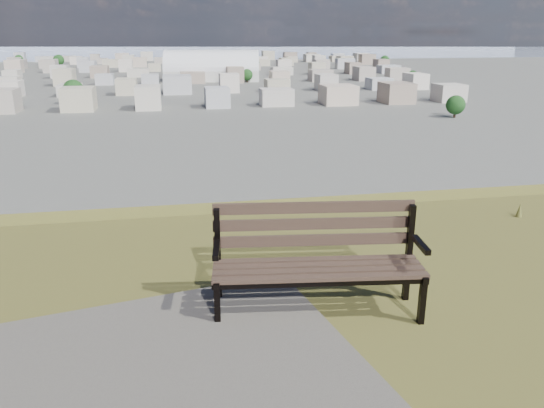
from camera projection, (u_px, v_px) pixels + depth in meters
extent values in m
cube|color=#423326|center=(321.00, 278.00, 4.01)|extent=(1.65, 0.27, 0.03)
cube|color=#423326|center=(319.00, 272.00, 4.11)|extent=(1.65, 0.27, 0.03)
cube|color=#423326|center=(317.00, 266.00, 4.22)|extent=(1.65, 0.27, 0.03)
cube|color=#423326|center=(315.00, 260.00, 4.32)|extent=(1.65, 0.27, 0.03)
cube|color=#423326|center=(314.00, 240.00, 4.35)|extent=(1.65, 0.23, 0.09)
cube|color=#423326|center=(314.00, 224.00, 4.33)|extent=(1.65, 0.23, 0.09)
cube|color=#423326|center=(314.00, 207.00, 4.31)|extent=(1.65, 0.23, 0.09)
cube|color=black|center=(217.00, 306.00, 4.00)|extent=(0.05, 0.06, 0.40)
cube|color=black|center=(218.00, 258.00, 4.31)|extent=(0.05, 0.06, 0.85)
cube|color=black|center=(217.00, 275.00, 4.12)|extent=(0.10, 0.46, 0.05)
cube|color=black|center=(216.00, 250.00, 4.01)|extent=(0.08, 0.33, 0.04)
cube|color=black|center=(422.00, 300.00, 4.10)|extent=(0.05, 0.06, 0.40)
cube|color=black|center=(409.00, 253.00, 4.41)|extent=(0.05, 0.06, 0.85)
cube|color=black|center=(417.00, 269.00, 4.22)|extent=(0.10, 0.46, 0.05)
cube|color=black|center=(421.00, 245.00, 4.11)|extent=(0.08, 0.33, 0.04)
cube|color=black|center=(321.00, 284.00, 4.01)|extent=(1.65, 0.23, 0.04)
cube|color=black|center=(315.00, 264.00, 4.34)|extent=(1.65, 0.23, 0.04)
cone|color=brown|center=(520.00, 210.00, 6.52)|extent=(0.08, 0.08, 0.18)
cube|color=silver|center=(212.00, 75.00, 308.05)|extent=(56.19, 29.35, 5.97)
cylinder|color=white|center=(212.00, 70.00, 307.12)|extent=(56.19, 29.35, 22.69)
cube|color=beige|center=(5.00, 102.00, 186.41)|extent=(11.00, 11.00, 7.00)
cube|color=#AC9F93|center=(76.00, 101.00, 190.56)|extent=(11.00, 11.00, 7.00)
cube|color=beige|center=(145.00, 99.00, 194.71)|extent=(11.00, 11.00, 7.00)
cube|color=#AFAFB4|center=(210.00, 98.00, 198.86)|extent=(11.00, 11.00, 7.00)
cube|color=#BCB299|center=(273.00, 97.00, 203.02)|extent=(11.00, 11.00, 7.00)
cube|color=gray|center=(333.00, 95.00, 207.17)|extent=(11.00, 11.00, 7.00)
cube|color=beige|center=(391.00, 94.00, 211.32)|extent=(11.00, 11.00, 7.00)
cube|color=beige|center=(446.00, 93.00, 215.47)|extent=(11.00, 11.00, 7.00)
cube|color=beige|center=(9.00, 89.00, 231.08)|extent=(11.00, 11.00, 7.00)
cube|color=#AFAFB4|center=(66.00, 88.00, 235.23)|extent=(11.00, 11.00, 7.00)
cube|color=#BCB299|center=(122.00, 87.00, 239.38)|extent=(11.00, 11.00, 7.00)
cube|color=gray|center=(176.00, 86.00, 243.54)|extent=(11.00, 11.00, 7.00)
cube|color=beige|center=(228.00, 85.00, 247.69)|extent=(11.00, 11.00, 7.00)
cube|color=beige|center=(278.00, 84.00, 251.84)|extent=(11.00, 11.00, 7.00)
cube|color=beige|center=(327.00, 83.00, 255.99)|extent=(11.00, 11.00, 7.00)
cube|color=#AC9F93|center=(374.00, 82.00, 260.15)|extent=(11.00, 11.00, 7.00)
cube|color=beige|center=(420.00, 82.00, 264.30)|extent=(11.00, 11.00, 7.00)
cube|color=gray|center=(11.00, 79.00, 275.75)|extent=(11.00, 11.00, 7.00)
cube|color=beige|center=(60.00, 79.00, 279.90)|extent=(11.00, 11.00, 7.00)
cube|color=beige|center=(107.00, 78.00, 284.05)|extent=(11.00, 11.00, 7.00)
cube|color=beige|center=(153.00, 77.00, 288.21)|extent=(11.00, 11.00, 7.00)
cube|color=#AC9F93|center=(197.00, 77.00, 292.36)|extent=(11.00, 11.00, 7.00)
cube|color=beige|center=(240.00, 76.00, 296.51)|extent=(11.00, 11.00, 7.00)
cube|color=#AFAFB4|center=(282.00, 76.00, 300.67)|extent=(11.00, 11.00, 7.00)
cube|color=#BCB299|center=(323.00, 75.00, 304.82)|extent=(11.00, 11.00, 7.00)
cube|color=gray|center=(363.00, 74.00, 308.97)|extent=(11.00, 11.00, 7.00)
cube|color=beige|center=(401.00, 74.00, 313.12)|extent=(11.00, 11.00, 7.00)
cube|color=#AC9F93|center=(13.00, 73.00, 320.42)|extent=(11.00, 11.00, 7.00)
cube|color=beige|center=(55.00, 72.00, 324.57)|extent=(11.00, 11.00, 7.00)
cube|color=#AFAFB4|center=(96.00, 72.00, 328.73)|extent=(11.00, 11.00, 7.00)
cube|color=#BCB299|center=(135.00, 71.00, 332.88)|extent=(11.00, 11.00, 7.00)
cube|color=gray|center=(174.00, 71.00, 337.03)|extent=(11.00, 11.00, 7.00)
cube|color=beige|center=(212.00, 70.00, 341.18)|extent=(11.00, 11.00, 7.00)
cube|color=beige|center=(249.00, 70.00, 345.34)|extent=(11.00, 11.00, 7.00)
cube|color=beige|center=(285.00, 69.00, 349.49)|extent=(11.00, 11.00, 7.00)
cube|color=#AC9F93|center=(320.00, 69.00, 353.64)|extent=(11.00, 11.00, 7.00)
cube|color=beige|center=(354.00, 69.00, 357.79)|extent=(11.00, 11.00, 7.00)
cube|color=#AFAFB4|center=(388.00, 68.00, 361.95)|extent=(11.00, 11.00, 7.00)
cube|color=beige|center=(15.00, 68.00, 365.09)|extent=(11.00, 11.00, 7.00)
cube|color=beige|center=(51.00, 67.00, 369.25)|extent=(11.00, 11.00, 7.00)
cube|color=beige|center=(87.00, 67.00, 373.40)|extent=(11.00, 11.00, 7.00)
cube|color=#AC9F93|center=(122.00, 67.00, 377.55)|extent=(11.00, 11.00, 7.00)
cube|color=beige|center=(157.00, 66.00, 381.70)|extent=(11.00, 11.00, 7.00)
cube|color=#AFAFB4|center=(190.00, 66.00, 385.86)|extent=(11.00, 11.00, 7.00)
cube|color=#BCB299|center=(223.00, 66.00, 390.01)|extent=(11.00, 11.00, 7.00)
cube|color=gray|center=(255.00, 65.00, 394.16)|extent=(11.00, 11.00, 7.00)
cube|color=beige|center=(287.00, 65.00, 398.31)|extent=(11.00, 11.00, 7.00)
cube|color=beige|center=(318.00, 64.00, 402.47)|extent=(11.00, 11.00, 7.00)
cube|color=beige|center=(348.00, 64.00, 406.62)|extent=(11.00, 11.00, 7.00)
cube|color=#AC9F93|center=(377.00, 64.00, 410.77)|extent=(11.00, 11.00, 7.00)
cube|color=#BCB299|center=(16.00, 64.00, 409.76)|extent=(11.00, 11.00, 7.00)
cube|color=gray|center=(48.00, 64.00, 413.92)|extent=(11.00, 11.00, 7.00)
cube|color=beige|center=(80.00, 63.00, 418.07)|extent=(11.00, 11.00, 7.00)
cube|color=beige|center=(112.00, 63.00, 422.22)|extent=(11.00, 11.00, 7.00)
cube|color=beige|center=(143.00, 63.00, 426.37)|extent=(11.00, 11.00, 7.00)
cube|color=#AC9F93|center=(173.00, 62.00, 430.53)|extent=(11.00, 11.00, 7.00)
cube|color=beige|center=(203.00, 62.00, 434.68)|extent=(11.00, 11.00, 7.00)
cube|color=#AFAFB4|center=(232.00, 62.00, 438.83)|extent=(11.00, 11.00, 7.00)
cube|color=#BCB299|center=(260.00, 61.00, 442.98)|extent=(11.00, 11.00, 7.00)
cube|color=gray|center=(288.00, 61.00, 447.14)|extent=(11.00, 11.00, 7.00)
cube|color=beige|center=(316.00, 61.00, 451.29)|extent=(11.00, 11.00, 7.00)
cube|color=beige|center=(343.00, 61.00, 455.44)|extent=(11.00, 11.00, 7.00)
cube|color=beige|center=(369.00, 60.00, 459.59)|extent=(11.00, 11.00, 7.00)
cube|color=#AFAFB4|center=(17.00, 61.00, 454.44)|extent=(11.00, 11.00, 7.00)
cube|color=#BCB299|center=(46.00, 60.00, 458.59)|extent=(11.00, 11.00, 7.00)
cube|color=gray|center=(75.00, 60.00, 462.74)|extent=(11.00, 11.00, 7.00)
cube|color=beige|center=(104.00, 60.00, 466.89)|extent=(11.00, 11.00, 7.00)
cube|color=beige|center=(132.00, 60.00, 471.05)|extent=(11.00, 11.00, 7.00)
cube|color=beige|center=(159.00, 59.00, 475.20)|extent=(11.00, 11.00, 7.00)
cube|color=#AC9F93|center=(186.00, 59.00, 479.35)|extent=(11.00, 11.00, 7.00)
cube|color=beige|center=(213.00, 59.00, 483.50)|extent=(11.00, 11.00, 7.00)
cube|color=#AFAFB4|center=(239.00, 59.00, 487.66)|extent=(11.00, 11.00, 7.00)
cube|color=#BCB299|center=(264.00, 59.00, 491.81)|extent=(11.00, 11.00, 7.00)
cube|color=gray|center=(290.00, 58.00, 495.96)|extent=(11.00, 11.00, 7.00)
cube|color=beige|center=(314.00, 58.00, 500.11)|extent=(11.00, 11.00, 7.00)
cube|color=beige|center=(339.00, 58.00, 504.27)|extent=(11.00, 11.00, 7.00)
cube|color=beige|center=(363.00, 58.00, 508.42)|extent=(11.00, 11.00, 7.00)
cube|color=#AFAFB4|center=(17.00, 58.00, 499.11)|extent=(11.00, 11.00, 7.00)
cube|color=#BCB299|center=(44.00, 58.00, 503.26)|extent=(11.00, 11.00, 7.00)
cube|color=gray|center=(71.00, 58.00, 507.41)|extent=(11.00, 11.00, 7.00)
cube|color=beige|center=(97.00, 57.00, 511.57)|extent=(11.00, 11.00, 7.00)
cube|color=beige|center=(122.00, 57.00, 515.72)|extent=(11.00, 11.00, 7.00)
cube|color=beige|center=(147.00, 57.00, 519.87)|extent=(11.00, 11.00, 7.00)
cube|color=#AC9F93|center=(172.00, 57.00, 524.02)|extent=(11.00, 11.00, 7.00)
cube|color=beige|center=(197.00, 57.00, 528.18)|extent=(11.00, 11.00, 7.00)
cube|color=#AFAFB4|center=(221.00, 56.00, 532.33)|extent=(11.00, 11.00, 7.00)
cube|color=#BCB299|center=(244.00, 56.00, 536.48)|extent=(11.00, 11.00, 7.00)
cube|color=gray|center=(268.00, 56.00, 540.63)|extent=(11.00, 11.00, 7.00)
cube|color=beige|center=(291.00, 56.00, 544.79)|extent=(11.00, 11.00, 7.00)
cube|color=beige|center=(313.00, 56.00, 548.94)|extent=(11.00, 11.00, 7.00)
cube|color=beige|center=(335.00, 56.00, 553.09)|extent=(11.00, 11.00, 7.00)
cube|color=#AC9F93|center=(357.00, 55.00, 557.24)|extent=(11.00, 11.00, 7.00)
cylinder|color=#2F2117|center=(455.00, 114.00, 175.72)|extent=(0.80, 0.80, 2.10)
sphere|color=black|center=(456.00, 105.00, 174.74)|extent=(6.30, 6.30, 6.30)
cylinder|color=#2F2117|center=(75.00, 100.00, 209.23)|extent=(0.80, 0.80, 2.70)
sphere|color=black|center=(73.00, 90.00, 207.98)|extent=(8.10, 8.10, 8.10)
cylinder|color=#2F2117|center=(412.00, 81.00, 294.86)|extent=(0.80, 0.80, 1.95)
sphere|color=black|center=(413.00, 76.00, 293.95)|extent=(5.85, 5.85, 5.85)
cylinder|color=#2F2117|center=(255.00, 68.00, 394.90)|extent=(0.80, 0.80, 2.25)
sphere|color=black|center=(255.00, 64.00, 393.85)|extent=(6.75, 6.75, 6.75)
cylinder|color=#2F2117|center=(59.00, 65.00, 424.95)|extent=(0.80, 0.80, 2.85)
sphere|color=black|center=(59.00, 60.00, 423.62)|extent=(8.55, 8.55, 8.55)
cylinder|color=#2F2117|center=(19.00, 63.00, 455.49)|extent=(0.80, 0.80, 2.40)
sphere|color=black|center=(19.00, 59.00, 454.38)|extent=(7.20, 7.20, 7.20)
cylinder|color=#2F2117|center=(247.00, 81.00, 297.96)|extent=(0.80, 0.80, 2.10)
sphere|color=black|center=(247.00, 75.00, 296.99)|extent=(6.30, 6.30, 6.30)
cylinder|color=#2F2117|center=(384.00, 65.00, 432.58)|extent=(0.80, 0.80, 2.55)
sphere|color=black|center=(385.00, 60.00, 431.40)|extent=(7.65, 7.65, 7.65)
cube|color=#9BABC6|center=(171.00, 49.00, 852.34)|extent=(2400.00, 700.00, 0.12)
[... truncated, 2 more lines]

